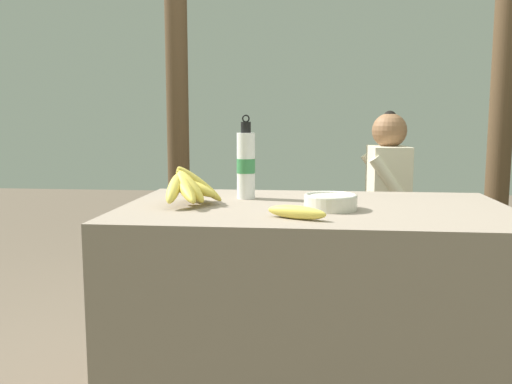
{
  "coord_description": "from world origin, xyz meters",
  "views": [
    {
      "loc": [
        -0.01,
        -1.92,
        1.06
      ],
      "look_at": [
        -0.22,
        0.05,
        0.8
      ],
      "focal_mm": 38.0,
      "sensor_mm": 36.0,
      "label": 1
    }
  ],
  "objects_px": {
    "loose_banana_front": "(296,212)",
    "wooden_bench": "(334,241)",
    "serving_bowl": "(331,201)",
    "banana_bunch_ripe": "(189,185)",
    "seated_vendor": "(379,195)",
    "water_bottle": "(246,164)",
    "banana_bunch_green": "(268,216)",
    "support_post_near": "(177,96)",
    "support_post_far": "(502,95)"
  },
  "relations": [
    {
      "from": "loose_banana_front",
      "to": "wooden_bench",
      "type": "distance_m",
      "value": 1.5
    },
    {
      "from": "serving_bowl",
      "to": "banana_bunch_ripe",
      "type": "bearing_deg",
      "value": 175.01
    },
    {
      "from": "loose_banana_front",
      "to": "seated_vendor",
      "type": "distance_m",
      "value": 1.47
    },
    {
      "from": "water_bottle",
      "to": "banana_bunch_green",
      "type": "xyz_separation_m",
      "value": [
        0.0,
        1.02,
        -0.38
      ]
    },
    {
      "from": "serving_bowl",
      "to": "support_post_near",
      "type": "bearing_deg",
      "value": 120.18
    },
    {
      "from": "banana_bunch_green",
      "to": "support_post_far",
      "type": "height_order",
      "value": "support_post_far"
    },
    {
      "from": "loose_banana_front",
      "to": "water_bottle",
      "type": "bearing_deg",
      "value": 116.52
    },
    {
      "from": "wooden_bench",
      "to": "banana_bunch_ripe",
      "type": "bearing_deg",
      "value": -115.4
    },
    {
      "from": "wooden_bench",
      "to": "support_post_near",
      "type": "relative_size",
      "value": 0.62
    },
    {
      "from": "banana_bunch_green",
      "to": "seated_vendor",
      "type": "bearing_deg",
      "value": -3.43
    },
    {
      "from": "banana_bunch_green",
      "to": "support_post_near",
      "type": "distance_m",
      "value": 1.01
    },
    {
      "from": "banana_bunch_ripe",
      "to": "seated_vendor",
      "type": "distance_m",
      "value": 1.43
    },
    {
      "from": "loose_banana_front",
      "to": "seated_vendor",
      "type": "relative_size",
      "value": 0.18
    },
    {
      "from": "banana_bunch_green",
      "to": "support_post_near",
      "type": "relative_size",
      "value": 0.11
    },
    {
      "from": "serving_bowl",
      "to": "support_post_far",
      "type": "height_order",
      "value": "support_post_far"
    },
    {
      "from": "serving_bowl",
      "to": "support_post_far",
      "type": "bearing_deg",
      "value": 56.43
    },
    {
      "from": "wooden_bench",
      "to": "loose_banana_front",
      "type": "bearing_deg",
      "value": -97.01
    },
    {
      "from": "water_bottle",
      "to": "banana_bunch_green",
      "type": "distance_m",
      "value": 1.09
    },
    {
      "from": "serving_bowl",
      "to": "seated_vendor",
      "type": "relative_size",
      "value": 0.16
    },
    {
      "from": "banana_bunch_ripe",
      "to": "support_post_far",
      "type": "bearing_deg",
      "value": 44.91
    },
    {
      "from": "banana_bunch_green",
      "to": "support_post_near",
      "type": "bearing_deg",
      "value": 149.33
    },
    {
      "from": "seated_vendor",
      "to": "support_post_far",
      "type": "xyz_separation_m",
      "value": [
        0.76,
        0.4,
        0.56
      ]
    },
    {
      "from": "loose_banana_front",
      "to": "wooden_bench",
      "type": "relative_size",
      "value": 0.13
    },
    {
      "from": "serving_bowl",
      "to": "seated_vendor",
      "type": "height_order",
      "value": "seated_vendor"
    },
    {
      "from": "wooden_bench",
      "to": "banana_bunch_green",
      "type": "xyz_separation_m",
      "value": [
        -0.39,
        0.0,
        0.14
      ]
    },
    {
      "from": "seated_vendor",
      "to": "serving_bowl",
      "type": "bearing_deg",
      "value": 73.07
    },
    {
      "from": "loose_banana_front",
      "to": "support_post_near",
      "type": "relative_size",
      "value": 0.08
    },
    {
      "from": "banana_bunch_ripe",
      "to": "banana_bunch_green",
      "type": "relative_size",
      "value": 1.2
    },
    {
      "from": "seated_vendor",
      "to": "loose_banana_front",
      "type": "bearing_deg",
      "value": 70.73
    },
    {
      "from": "wooden_bench",
      "to": "support_post_far",
      "type": "height_order",
      "value": "support_post_far"
    },
    {
      "from": "banana_bunch_ripe",
      "to": "loose_banana_front",
      "type": "xyz_separation_m",
      "value": [
        0.39,
        -0.24,
        -0.05
      ]
    },
    {
      "from": "water_bottle",
      "to": "support_post_near",
      "type": "bearing_deg",
      "value": 114.05
    },
    {
      "from": "water_bottle",
      "to": "banana_bunch_ripe",
      "type": "bearing_deg",
      "value": -134.69
    },
    {
      "from": "loose_banana_front",
      "to": "support_post_near",
      "type": "distance_m",
      "value": 2.03
    },
    {
      "from": "wooden_bench",
      "to": "banana_bunch_green",
      "type": "distance_m",
      "value": 0.41
    },
    {
      "from": "loose_banana_front",
      "to": "banana_bunch_green",
      "type": "relative_size",
      "value": 0.78
    },
    {
      "from": "loose_banana_front",
      "to": "banana_bunch_green",
      "type": "bearing_deg",
      "value": 98.3
    },
    {
      "from": "banana_bunch_ripe",
      "to": "wooden_bench",
      "type": "xyz_separation_m",
      "value": [
        0.57,
        1.2,
        -0.46
      ]
    },
    {
      "from": "support_post_near",
      "to": "support_post_far",
      "type": "relative_size",
      "value": 1.0
    },
    {
      "from": "water_bottle",
      "to": "serving_bowl",
      "type": "bearing_deg",
      "value": -35.58
    },
    {
      "from": "serving_bowl",
      "to": "support_post_near",
      "type": "xyz_separation_m",
      "value": [
        -0.94,
        1.61,
        0.43
      ]
    },
    {
      "from": "banana_bunch_green",
      "to": "water_bottle",
      "type": "bearing_deg",
      "value": -90.01
    },
    {
      "from": "serving_bowl",
      "to": "loose_banana_front",
      "type": "height_order",
      "value": "serving_bowl"
    },
    {
      "from": "water_bottle",
      "to": "wooden_bench",
      "type": "bearing_deg",
      "value": 69.14
    },
    {
      "from": "banana_bunch_ripe",
      "to": "loose_banana_front",
      "type": "distance_m",
      "value": 0.46
    },
    {
      "from": "wooden_bench",
      "to": "seated_vendor",
      "type": "height_order",
      "value": "seated_vendor"
    },
    {
      "from": "banana_bunch_ripe",
      "to": "wooden_bench",
      "type": "height_order",
      "value": "banana_bunch_ripe"
    },
    {
      "from": "banana_bunch_ripe",
      "to": "water_bottle",
      "type": "bearing_deg",
      "value": 45.31
    },
    {
      "from": "water_bottle",
      "to": "seated_vendor",
      "type": "bearing_deg",
      "value": 57.44
    },
    {
      "from": "seated_vendor",
      "to": "water_bottle",
      "type": "bearing_deg",
      "value": 54.7
    }
  ]
}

